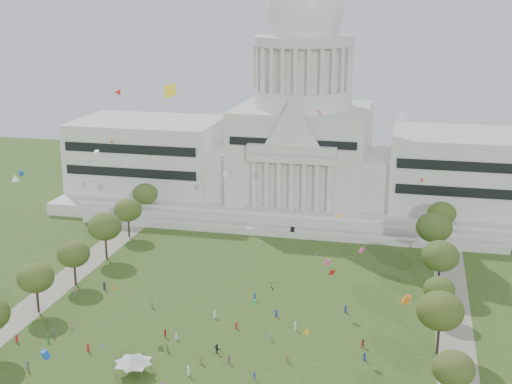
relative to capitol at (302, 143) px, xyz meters
The scene contains 25 objects.
ground 115.76m from the capitol, 90.00° to the right, with size 400.00×400.00×0.00m, color #334A1A.
capitol is the anchor object (origin of this frame).
path_left 98.93m from the capitol, 119.87° to the right, with size 8.00×160.00×0.04m, color gray.
path_right 98.93m from the capitol, 60.13° to the right, with size 8.00×160.00×0.04m, color gray.
row_tree_r_1 125.12m from the capitol, 68.16° to the right, with size 7.58×7.58×10.78m.
row_tree_l_2 107.19m from the capitol, 115.07° to the right, with size 8.42×8.42×11.97m.
row_tree_r_2 106.56m from the capitol, 65.33° to the right, with size 9.55×9.55×13.58m.
row_tree_l_3 92.14m from the capitol, 118.96° to the right, with size 8.12×8.12×11.55m.
row_tree_r_3 91.98m from the capitol, 60.70° to the right, with size 7.01×7.01×9.98m.
row_tree_l_4 76.50m from the capitol, 125.78° to the right, with size 9.29×9.29×13.21m.
row_tree_r_4 78.81m from the capitol, 54.84° to the right, with size 9.19×9.19×13.06m.
row_tree_l_5 63.64m from the capitol, 136.72° to the right, with size 8.33×8.33×11.85m.
row_tree_r_5 62.67m from the capitol, 44.94° to the right, with size 9.82×9.82×13.96m.
row_tree_l_6 54.69m from the capitol, 152.45° to the right, with size 8.19×8.19×11.64m.
row_tree_r_6 54.32m from the capitol, 28.99° to the right, with size 8.42×8.42×11.97m.
event_tent 119.46m from the capitol, 96.32° to the right, with size 8.02×8.02×4.32m.
person_0 108.37m from the capitol, 73.61° to the right, with size 0.83×0.54×1.70m, color navy.
person_2 103.19m from the capitol, 73.14° to the right, with size 0.92×0.57×1.90m, color #B21E1E.
person_3 116.62m from the capitol, 84.90° to the right, with size 1.03×0.53×1.59m, color navy.
person_4 111.42m from the capitol, 87.96° to the right, with size 1.06×0.58×1.80m, color #994C8C.
person_5 107.91m from the capitol, 89.79° to the right, with size 1.89×0.75×2.04m, color #26262B.
person_8 104.34m from the capitol, 96.92° to the right, with size 0.87×0.54×1.80m, color #B21E1E.
person_10 100.61m from the capitol, 84.23° to the right, with size 0.98×0.54×1.68m, color silver.
distant_crowd 102.74m from the capitol, 98.17° to the right, with size 66.44×43.42×1.94m.
kite_swarm 104.64m from the capitol, 91.09° to the right, with size 83.24×95.36×57.70m.
Camera 1 is at (37.60, -117.99, 71.07)m, focal length 50.00 mm.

